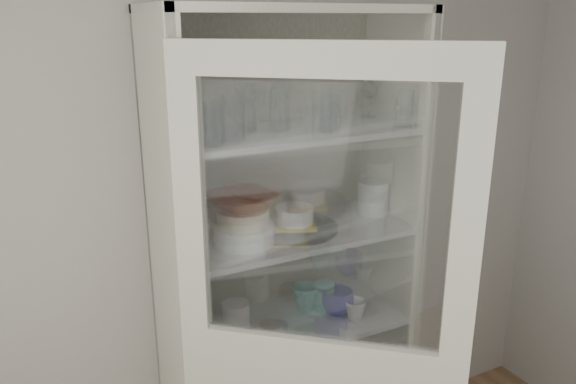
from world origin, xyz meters
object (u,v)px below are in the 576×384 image
plate_stack_back (200,223)px  terracotta_bowl (243,201)px  goblet_1 (248,104)px  glass_platter (294,228)px  cream_bowl (243,217)px  mug_white (355,309)px  mug_blue (338,302)px  goblet_3 (369,98)px  tin_box (348,375)px  goblet_2 (281,101)px  pantry_cabinet (281,296)px  mug_teal (305,297)px  yellow_trivet (294,224)px  teal_jar (324,296)px  goblet_0 (174,110)px  measuring_cups (272,328)px  plate_stack_front (244,233)px  white_canister (236,318)px  grey_bowl_stack (373,197)px  white_ramekin (294,215)px

plate_stack_back → terracotta_bowl: 0.24m
goblet_1 → glass_platter: (0.15, -0.08, -0.48)m
cream_bowl → mug_white: size_ratio=2.15×
glass_platter → mug_blue: 0.41m
goblet_3 → tin_box: bearing=-145.6°
goblet_2 → goblet_3: 0.39m
pantry_cabinet → mug_teal: 0.11m
pantry_cabinet → yellow_trivet: 0.35m
goblet_2 → cream_bowl: bearing=-147.6°
cream_bowl → mug_teal: bearing=16.3°
yellow_trivet → teal_jar: yellow_trivet is taller
yellow_trivet → teal_jar: bearing=12.4°
goblet_0 → cream_bowl: bearing=-30.2°
goblet_3 → tin_box: (-0.09, -0.06, -1.25)m
pantry_cabinet → glass_platter: size_ratio=6.15×
pantry_cabinet → cream_bowl: pantry_cabinet is taller
measuring_cups → tin_box: bearing=8.2°
mug_teal → cream_bowl: bearing=176.1°
goblet_1 → tin_box: (0.44, -0.06, -1.26)m
pantry_cabinet → plate_stack_front: size_ratio=9.19×
cream_bowl → glass_platter: cream_bowl is taller
goblet_0 → measuring_cups: size_ratio=1.94×
mug_white → white_canister: 0.49m
mug_white → terracotta_bowl: bearing=-176.9°
goblet_2 → terracotta_bowl: bearing=-147.6°
mug_blue → mug_white: bearing=-84.3°
glass_platter → teal_jar: bearing=12.4°
goblet_2 → plate_stack_front: 0.53m
yellow_trivet → teal_jar: 0.40m
goblet_1 → teal_jar: size_ratio=1.61×
goblet_0 → mug_white: goblet_0 is taller
goblet_3 → yellow_trivet: size_ratio=1.01×
goblet_1 → grey_bowl_stack: (0.54, -0.06, -0.42)m
plate_stack_front → measuring_cups: (0.10, -0.01, -0.42)m
yellow_trivet → plate_stack_front: bearing=-173.5°
white_ramekin → mug_teal: bearing=36.7°
goblet_0 → grey_bowl_stack: (0.82, -0.06, -0.42)m
plate_stack_back → glass_platter: bearing=-24.5°
pantry_cabinet → goblet_0: 0.91m
plate_stack_front → teal_jar: plate_stack_front is taller
measuring_cups → white_ramekin: bearing=17.6°
goblet_3 → white_ramekin: 0.58m
pantry_cabinet → mug_blue: 0.24m
pantry_cabinet → goblet_1: 0.82m
pantry_cabinet → yellow_trivet: bearing=-75.4°
plate_stack_front → terracotta_bowl: 0.12m
goblet_2 → white_canister: (-0.25, -0.09, -0.82)m
white_ramekin → teal_jar: (0.16, 0.04, -0.41)m
white_canister → tin_box: (0.54, -0.00, -0.44)m
teal_jar → goblet_0: bearing=174.6°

